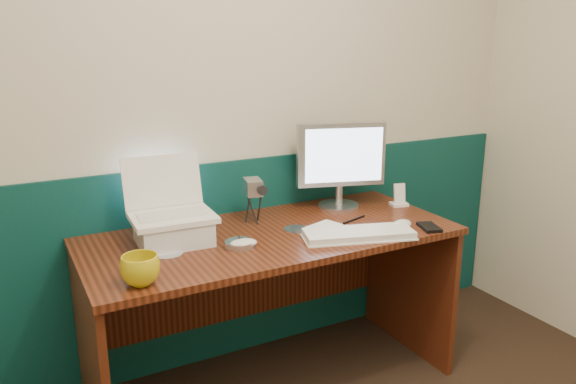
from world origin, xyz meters
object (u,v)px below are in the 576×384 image
laptop (171,187)px  keyboard (359,235)px  desk (272,312)px  camcorder (253,203)px  mug (140,270)px  monitor (340,165)px

laptop → keyboard: (0.70, -0.31, -0.22)m
desk → laptop: (-0.41, 0.08, 0.61)m
desk → keyboard: 0.54m
desk → keyboard: keyboard is taller
desk → camcorder: 0.49m
keyboard → mug: (-0.92, -0.03, 0.04)m
camcorder → monitor: bearing=13.7°
desk → mug: 0.80m
mug → desk: bearing=22.2°
monitor → mug: monitor is taller
desk → mug: (-0.62, -0.25, 0.43)m
laptop → camcorder: bearing=14.7°
keyboard → monitor: bearing=85.4°
mug → keyboard: bearing=1.8°
mug → laptop: bearing=57.1°
keyboard → camcorder: size_ratio=2.54×
laptop → monitor: 0.87m
monitor → camcorder: monitor is taller
desk → monitor: monitor is taller
laptop → camcorder: size_ratio=1.82×
mug → camcorder: bearing=34.3°
keyboard → mug: 0.92m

